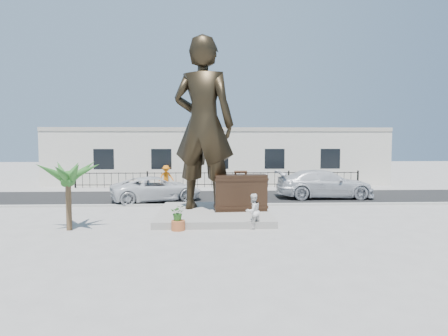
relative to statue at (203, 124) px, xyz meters
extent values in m
plane|color=#9E9991|center=(0.99, -1.95, -4.41)|extent=(100.00, 100.00, 0.00)
cube|color=black|center=(0.99, 6.05, -4.40)|extent=(40.00, 7.00, 0.01)
cube|color=#A5A399|center=(0.99, 2.55, -4.35)|extent=(40.00, 0.25, 0.12)
cube|color=#9E9991|center=(0.99, 10.05, -4.40)|extent=(40.00, 2.50, 0.02)
cube|color=gray|center=(0.49, -0.45, -4.26)|extent=(5.20, 5.20, 0.30)
cube|color=black|center=(0.99, 10.85, -3.81)|extent=(22.00, 0.10, 1.20)
cube|color=silver|center=(0.99, 15.05, -2.21)|extent=(28.00, 7.00, 4.40)
imported|color=black|center=(0.00, 0.00, 0.00)|extent=(3.45, 2.78, 8.21)
cube|color=#352216|center=(1.76, -0.48, -3.24)|extent=(2.49, 0.94, 1.72)
imported|color=white|center=(2.07, -2.94, -3.68)|extent=(0.90, 0.85, 1.46)
imported|color=silver|center=(-2.88, 4.27, -3.66)|extent=(5.86, 4.21, 1.48)
imported|color=silver|center=(7.59, 5.26, -3.51)|extent=(6.08, 2.48, 1.76)
imported|color=orange|center=(-3.00, 10.32, -3.51)|extent=(1.28, 0.95, 1.76)
cylinder|color=#AA572D|center=(-0.99, -3.10, -4.21)|extent=(0.56, 0.56, 0.40)
imported|color=#285D1E|center=(-0.99, -3.10, -3.68)|extent=(0.64, 0.57, 0.65)
camera|label=1|loc=(0.28, -18.08, -0.81)|focal=30.00mm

